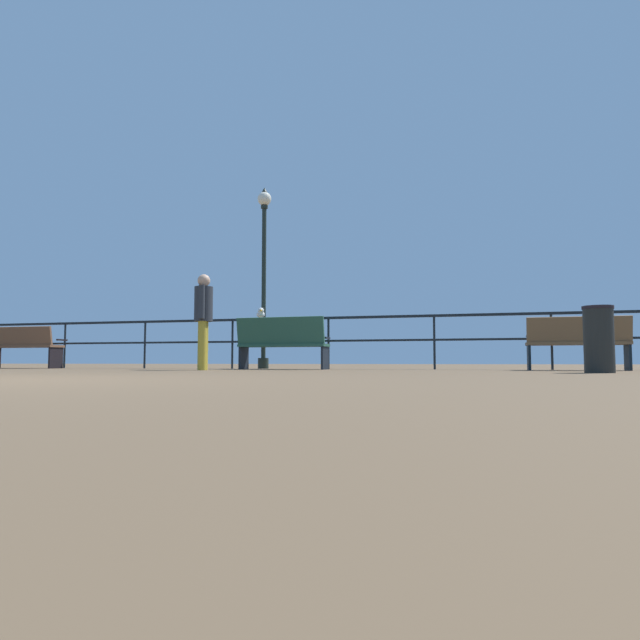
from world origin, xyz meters
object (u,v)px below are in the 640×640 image
(bench_far_left, at_px, (22,344))
(person_at_railing, at_px, (203,315))
(lamppost_center, at_px, (264,260))
(seagull_on_rail, at_px, (261,314))
(trash_bin, at_px, (599,339))
(bench_near_right, at_px, (578,340))
(bench_near_left, at_px, (282,340))

(bench_far_left, distance_m, person_at_railing, 5.17)
(lamppost_center, bearing_deg, bench_far_left, -169.80)
(seagull_on_rail, bearing_deg, person_at_railing, -97.02)
(trash_bin, bearing_deg, seagull_on_rail, 154.22)
(lamppost_center, distance_m, person_at_railing, 2.61)
(bench_near_right, xyz_separation_m, person_at_railing, (-6.12, -1.30, 0.45))
(seagull_on_rail, bearing_deg, bench_near_left, -45.96)
(lamppost_center, bearing_deg, seagull_on_rail, -85.66)
(bench_far_left, height_order, trash_bin, bench_far_left)
(bench_near_left, distance_m, lamppost_center, 2.11)
(bench_near_left, relative_size, bench_near_right, 1.09)
(lamppost_center, relative_size, person_at_railing, 2.32)
(bench_near_right, xyz_separation_m, trash_bin, (-0.06, -2.07, -0.06))
(seagull_on_rail, bearing_deg, trash_bin, -25.78)
(bench_near_right, height_order, lamppost_center, lamppost_center)
(bench_far_left, height_order, bench_near_left, bench_near_left)
(bench_near_left, xyz_separation_m, person_at_railing, (-0.97, -1.29, 0.40))
(bench_far_left, bearing_deg, person_at_railing, -14.60)
(bench_near_left, relative_size, person_at_railing, 1.05)
(person_at_railing, height_order, seagull_on_rail, person_at_railing)
(bench_near_right, xyz_separation_m, lamppost_center, (-5.88, 0.94, 1.77))
(bench_near_right, bearing_deg, lamppost_center, 170.93)
(bench_near_left, relative_size, trash_bin, 2.00)
(bench_near_right, distance_m, seagull_on_rail, 5.95)
(bench_near_left, distance_m, trash_bin, 5.49)
(lamppost_center, bearing_deg, bench_near_right, -9.07)
(lamppost_center, bearing_deg, bench_near_left, -52.17)
(bench_near_left, bearing_deg, lamppost_center, 127.83)
(bench_far_left, relative_size, bench_near_right, 1.08)
(trash_bin, bearing_deg, bench_far_left, 169.40)
(seagull_on_rail, bearing_deg, lamppost_center, 94.34)
(person_at_railing, bearing_deg, lamppost_center, 84.00)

